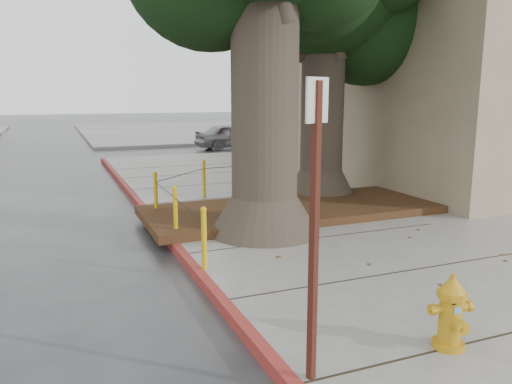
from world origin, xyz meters
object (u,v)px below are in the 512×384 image
(fire_hydrant, at_px, (451,312))
(car_red, at_px, (285,137))
(signpost, at_px, (314,216))
(car_silver, at_px, (233,136))

(fire_hydrant, relative_size, car_red, 0.22)
(signpost, height_order, car_red, signpost)
(fire_hydrant, distance_m, car_silver, 20.72)
(car_silver, distance_m, car_red, 2.67)
(car_silver, height_order, car_red, car_silver)
(signpost, distance_m, car_silver, 21.13)
(car_silver, bearing_deg, signpost, 159.11)
(fire_hydrant, xyz_separation_m, signpost, (-1.56, 0.04, 1.13))
(signpost, height_order, car_silver, signpost)
(car_silver, bearing_deg, fire_hydrant, 163.26)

